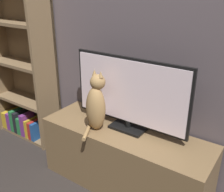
{
  "coord_description": "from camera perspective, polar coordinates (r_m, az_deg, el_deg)",
  "views": [
    {
      "loc": [
        0.9,
        -0.48,
        1.5
      ],
      "look_at": [
        -0.1,
        0.94,
        0.77
      ],
      "focal_mm": 42.0,
      "sensor_mm": 36.0,
      "label": 1
    }
  ],
  "objects": [
    {
      "name": "cat",
      "position": [
        1.92,
        -3.45,
        -1.93
      ],
      "size": [
        0.17,
        0.28,
        0.46
      ],
      "rotation": [
        0.0,
        0.0,
        -0.11
      ],
      "color": "#997547",
      "rests_on": "tv_stand"
    },
    {
      "name": "tv_stand",
      "position": [
        2.12,
        2.63,
        -13.52
      ],
      "size": [
        1.32,
        0.44,
        0.5
      ],
      "color": "brown",
      "rests_on": "ground_plane"
    },
    {
      "name": "wall_back",
      "position": [
        1.94,
        7.58,
        16.64
      ],
      "size": [
        4.8,
        0.05,
        2.6
      ],
      "color": "#564C51",
      "rests_on": "ground_plane"
    },
    {
      "name": "tv",
      "position": [
        1.89,
        3.69,
        0.52
      ],
      "size": [
        0.92,
        0.16,
        0.55
      ],
      "color": "black",
      "rests_on": "tv_stand"
    },
    {
      "name": "bookshelf",
      "position": [
        2.81,
        -18.42,
        4.77
      ],
      "size": [
        0.74,
        0.28,
        1.59
      ],
      "color": "brown",
      "rests_on": "ground_plane"
    }
  ]
}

